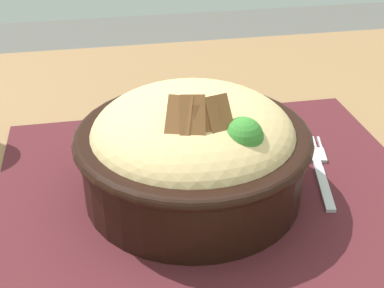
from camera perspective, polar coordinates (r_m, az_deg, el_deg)
table at (r=0.55m, az=5.72°, el=-10.25°), size 1.37×0.84×0.73m
placemat at (r=0.50m, az=2.15°, el=-5.31°), size 0.41×0.33×0.00m
bowl at (r=0.48m, az=0.03°, el=-0.11°), size 0.23×0.23×0.12m
fork at (r=0.55m, az=13.64°, el=-2.42°), size 0.05×0.13×0.00m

